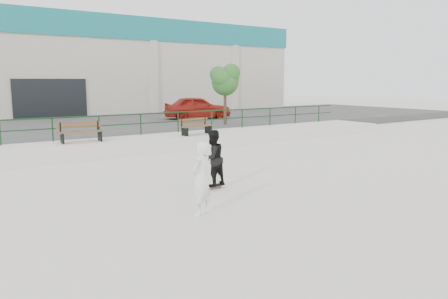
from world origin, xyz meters
TOP-DOWN VIEW (x-y plane):
  - ground at (0.00, 0.00)m, footprint 120.00×120.00m
  - ledge at (0.00, 9.50)m, footprint 30.00×3.00m
  - parking_strip at (0.00, 18.00)m, footprint 60.00×14.00m
  - railing at (-0.00, 10.80)m, footprint 28.00×0.06m
  - commercial_building at (-0.00, 31.99)m, footprint 44.20×16.33m
  - bench_left at (-2.07, 9.94)m, footprint 1.88×0.64m
  - bench_right at (3.24, 9.45)m, footprint 1.77×0.73m
  - tree at (7.29, 12.86)m, footprint 1.99×1.77m
  - red_car at (7.89, 17.06)m, footprint 4.84×3.22m
  - skateboard at (-0.82, 1.75)m, footprint 0.80×0.31m
  - standing_skater at (-0.82, 1.75)m, footprint 0.87×0.74m
  - seated_skater at (-2.36, -0.15)m, footprint 0.73×0.64m

SIDE VIEW (x-z plane):
  - ground at x=0.00m, z-range 0.00..0.00m
  - skateboard at x=-0.82m, z-range 0.03..0.12m
  - ledge at x=0.00m, z-range 0.00..0.50m
  - parking_strip at x=0.00m, z-range 0.00..0.50m
  - seated_skater at x=-2.36m, z-range 0.00..1.69m
  - standing_skater at x=-0.82m, z-range 0.09..1.69m
  - bench_right at x=3.24m, z-range 0.50..1.29m
  - bench_left at x=-2.07m, z-range 0.50..1.35m
  - railing at x=0.00m, z-range 0.73..1.76m
  - red_car at x=7.89m, z-range 0.50..2.03m
  - tree at x=7.29m, z-range 1.38..4.92m
  - commercial_building at x=0.00m, z-range 0.58..8.58m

